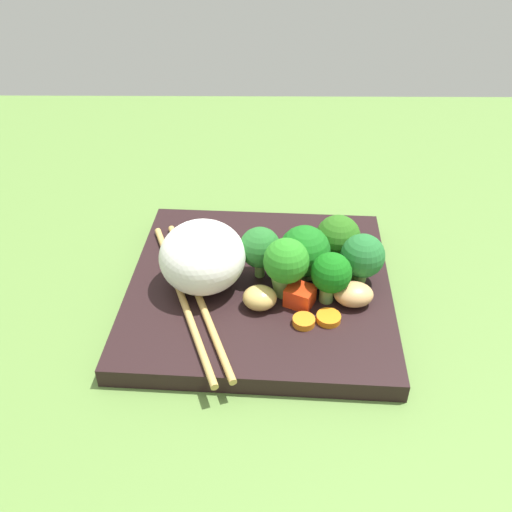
{
  "coord_description": "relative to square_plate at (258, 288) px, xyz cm",
  "views": [
    {
      "loc": [
        0.13,
        -43.1,
        36.39
      ],
      "look_at": [
        -0.25,
        1.33,
        3.85
      ],
      "focal_mm": 39.52,
      "sensor_mm": 36.0,
      "label": 1
    }
  ],
  "objects": [
    {
      "name": "ground_plane",
      "position": [
        0.0,
        0.0,
        -1.93
      ],
      "size": [
        110.0,
        110.0,
        2.0
      ],
      "primitive_type": "cube",
      "color": "#5A7F39"
    },
    {
      "name": "broccoli_floret_4",
      "position": [
        2.35,
        -2.22,
        4.71
      ],
      "size": [
        4.22,
        4.22,
        6.37
      ],
      "color": "#80AE50",
      "rests_on": "square_plate"
    },
    {
      "name": "pepper_chunk_1",
      "position": [
        3.7,
        -3.41,
        1.86
      ],
      "size": [
        3.17,
        3.04,
        1.87
      ],
      "primitive_type": "cube",
      "rotation": [
        0.0,
        0.0,
        5.83
      ],
      "color": "red",
      "rests_on": "square_plate"
    },
    {
      "name": "chicken_piece_1",
      "position": [
        2.67,
        1.88,
        2.16
      ],
      "size": [
        4.08,
        3.94,
        2.46
      ],
      "primitive_type": "ellipsoid",
      "rotation": [
        0.0,
        0.0,
        2.8
      ],
      "color": "#B5864D",
      "rests_on": "square_plate"
    },
    {
      "name": "chopstick_pair",
      "position": [
        -6.64,
        -2.53,
        1.25
      ],
      "size": [
        9.79,
        22.74,
        0.66
      ],
      "rotation": [
        0.0,
        0.0,
        5.05
      ],
      "color": "tan",
      "rests_on": "square_plate"
    },
    {
      "name": "broccoli_floret_1",
      "position": [
        0.17,
        0.74,
        4.31
      ],
      "size": [
        3.97,
        3.97,
        5.45
      ],
      "color": "#7DB754",
      "rests_on": "square_plate"
    },
    {
      "name": "broccoli_floret_0",
      "position": [
        4.27,
        0.6,
        4.0
      ],
      "size": [
        5.01,
        5.01,
        5.73
      ],
      "color": "#7CB656",
      "rests_on": "square_plate"
    },
    {
      "name": "broccoli_floret_5",
      "position": [
        7.7,
        2.96,
        4.03
      ],
      "size": [
        4.49,
        4.49,
        5.48
      ],
      "color": "#6A9E45",
      "rests_on": "square_plate"
    },
    {
      "name": "chicken_piece_2",
      "position": [
        8.66,
        -3.29,
        1.99
      ],
      "size": [
        3.68,
        2.93,
        2.12
      ],
      "primitive_type": "ellipsoid",
      "rotation": [
        0.0,
        0.0,
        6.27
      ],
      "color": "tan",
      "rests_on": "square_plate"
    },
    {
      "name": "chicken_piece_0",
      "position": [
        -0.22,
        -3.86,
        1.99
      ],
      "size": [
        3.28,
        2.95,
        2.12
      ],
      "primitive_type": "ellipsoid",
      "rotation": [
        0.0,
        0.0,
        6.24
      ],
      "color": "tan",
      "rests_on": "square_plate"
    },
    {
      "name": "square_plate",
      "position": [
        0.0,
        0.0,
        0.0
      ],
      "size": [
        26.76,
        26.76,
        1.85
      ],
      "primitive_type": "cube",
      "rotation": [
        0.0,
        0.0,
        -0.06
      ],
      "color": "black",
      "rests_on": "ground_plane"
    },
    {
      "name": "rice_mound",
      "position": [
        -5.39,
        -0.61,
        4.23
      ],
      "size": [
        8.86,
        9.03,
        6.62
      ],
      "primitive_type": "ellipsoid",
      "rotation": [
        0.0,
        0.0,
        3.05
      ],
      "color": "white",
      "rests_on": "square_plate"
    },
    {
      "name": "broccoli_floret_3",
      "position": [
        9.74,
        -0.19,
        3.88
      ],
      "size": [
        4.24,
        4.24,
        5.29
      ],
      "color": "#72AD48",
      "rests_on": "square_plate"
    },
    {
      "name": "pepper_chunk_0",
      "position": [
        5.83,
        4.3,
        2.02
      ],
      "size": [
        3.81,
        3.7,
        2.19
      ],
      "primitive_type": "cube",
      "rotation": [
        0.0,
        0.0,
        1.19
      ],
      "color": "red",
      "rests_on": "square_plate"
    },
    {
      "name": "carrot_slice_0",
      "position": [
        6.18,
        -5.69,
        1.23
      ],
      "size": [
        2.63,
        2.63,
        0.61
      ],
      "primitive_type": "cylinder",
      "rotation": [
        0.0,
        0.0,
        1.35
      ],
      "color": "orange",
      "rests_on": "square_plate"
    },
    {
      "name": "broccoli_floret_2",
      "position": [
        6.49,
        -2.66,
        3.88
      ],
      "size": [
        3.79,
        3.79,
        4.97
      ],
      "color": "#6A9E4F",
      "rests_on": "square_plate"
    },
    {
      "name": "carrot_slice_1",
      "position": [
        1.01,
        3.46,
        1.21
      ],
      "size": [
        3.95,
        3.95,
        0.57
      ],
      "primitive_type": "cylinder",
      "rotation": [
        0.0,
        0.0,
        4.28
      ],
      "color": "orange",
      "rests_on": "square_plate"
    },
    {
      "name": "carrot_slice_2",
      "position": [
        3.93,
        -6.16,
        1.25
      ],
      "size": [
        2.85,
        2.85,
        0.65
      ],
      "primitive_type": "cylinder",
      "rotation": [
        0.0,
        0.0,
        2.34
      ],
      "color": "orange",
      "rests_on": "square_plate"
    }
  ]
}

